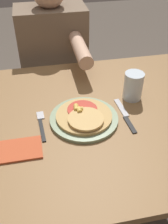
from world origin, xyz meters
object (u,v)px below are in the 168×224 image
(knife, at_px, (125,116))
(plate, at_px, (84,118))
(person_diner, at_px, (54,60))
(pizza, at_px, (84,116))
(dining_table, at_px, (86,136))
(drinking_glass, at_px, (133,86))
(fork, at_px, (41,124))

(knife, bearing_deg, plate, 176.37)
(person_diner, bearing_deg, plate, -85.76)
(plate, bearing_deg, pizza, -99.11)
(dining_table, xyz_separation_m, drinking_glass, (0.23, 0.09, 0.17))
(fork, bearing_deg, knife, -2.98)
(pizza, relative_size, fork, 1.26)
(dining_table, bearing_deg, person_diner, 95.27)
(plate, bearing_deg, knife, -3.63)
(pizza, bearing_deg, plate, 80.89)
(person_diner, bearing_deg, knife, -72.08)
(knife, bearing_deg, pizza, 178.08)
(dining_table, distance_m, person_diner, 0.65)
(pizza, bearing_deg, drinking_glass, 25.11)
(pizza, xyz_separation_m, fork, (-0.17, 0.01, -0.02))
(plate, relative_size, fork, 1.54)
(plate, relative_size, pizza, 1.22)
(fork, height_order, drinking_glass, drinking_glass)
(knife, xyz_separation_m, person_diner, (-0.22, 0.67, -0.08))
(fork, xyz_separation_m, drinking_glass, (0.41, 0.10, 0.06))
(knife, bearing_deg, fork, 177.02)
(pizza, xyz_separation_m, knife, (0.17, -0.01, -0.02))
(pizza, distance_m, drinking_glass, 0.27)
(plate, xyz_separation_m, person_diner, (-0.05, 0.66, -0.08))
(dining_table, relative_size, fork, 6.55)
(dining_table, distance_m, plate, 0.12)
(pizza, height_order, knife, pizza)
(plate, distance_m, fork, 0.17)
(pizza, bearing_deg, fork, 175.95)
(drinking_glass, relative_size, person_diner, 0.11)
(drinking_glass, distance_m, person_diner, 0.64)
(fork, distance_m, drinking_glass, 0.42)
(dining_table, bearing_deg, knife, -9.42)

